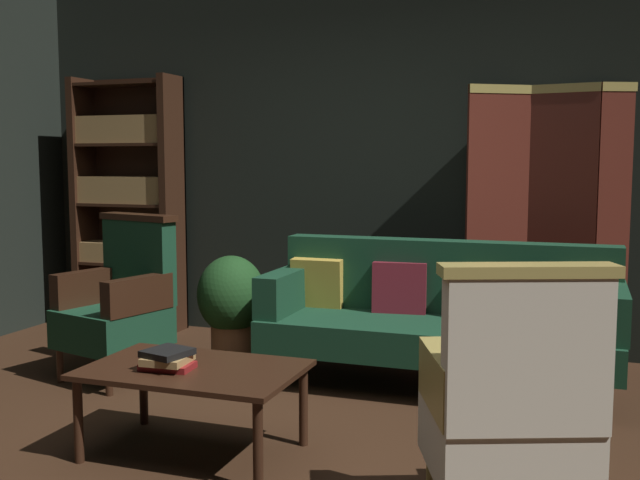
% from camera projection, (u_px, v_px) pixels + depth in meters
% --- Properties ---
extents(ground_plane, '(10.00, 10.00, 0.00)m').
position_uv_depth(ground_plane, '(263.00, 462.00, 3.45)').
color(ground_plane, '#331E11').
extents(back_wall, '(7.20, 0.10, 2.80)m').
position_uv_depth(back_wall, '(393.00, 158.00, 5.60)').
color(back_wall, black).
rests_on(back_wall, ground_plane).
extents(folding_screen, '(1.28, 0.39, 1.90)m').
position_uv_depth(folding_screen, '(562.00, 219.00, 5.14)').
color(folding_screen, '#5B2319').
rests_on(folding_screen, ground_plane).
extents(bookshelf, '(0.90, 0.32, 2.05)m').
position_uv_depth(bookshelf, '(128.00, 196.00, 6.10)').
color(bookshelf, black).
rests_on(bookshelf, ground_plane).
extents(velvet_couch, '(2.12, 0.78, 0.88)m').
position_uv_depth(velvet_couch, '(440.00, 312.00, 4.59)').
color(velvet_couch, black).
rests_on(velvet_couch, ground_plane).
extents(coffee_table, '(1.00, 0.64, 0.42)m').
position_uv_depth(coffee_table, '(194.00, 377.00, 3.51)').
color(coffee_table, black).
rests_on(coffee_table, ground_plane).
extents(armchair_gilt_accent, '(0.75, 0.75, 1.04)m').
position_uv_depth(armchair_gilt_accent, '(511.00, 408.00, 2.72)').
color(armchair_gilt_accent, tan).
rests_on(armchair_gilt_accent, ground_plane).
extents(armchair_wing_left, '(0.71, 0.71, 1.04)m').
position_uv_depth(armchair_wing_left, '(120.00, 302.00, 4.74)').
color(armchair_wing_left, black).
rests_on(armchair_wing_left, ground_plane).
extents(potted_plant, '(0.46, 0.46, 0.75)m').
position_uv_depth(potted_plant, '(231.00, 303.00, 5.03)').
color(potted_plant, brown).
rests_on(potted_plant, ground_plane).
extents(book_red_leather, '(0.25, 0.16, 0.03)m').
position_uv_depth(book_red_leather, '(168.00, 366.00, 3.47)').
color(book_red_leather, maroon).
rests_on(book_red_leather, coffee_table).
extents(book_tan_leather, '(0.21, 0.21, 0.03)m').
position_uv_depth(book_tan_leather, '(168.00, 359.00, 3.47)').
color(book_tan_leather, '#9E7A47').
rests_on(book_tan_leather, book_red_leather).
extents(book_black_cloth, '(0.23, 0.23, 0.03)m').
position_uv_depth(book_black_cloth, '(167.00, 353.00, 3.46)').
color(book_black_cloth, black).
rests_on(book_black_cloth, book_tan_leather).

